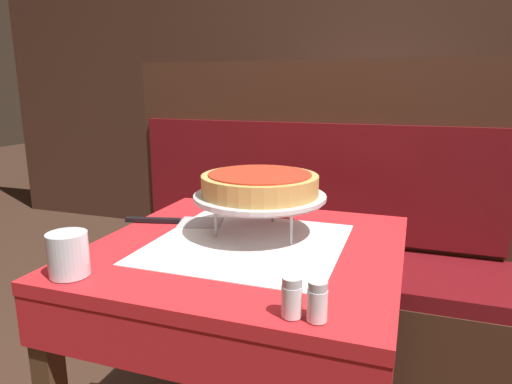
# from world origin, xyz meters

# --- Properties ---
(dining_table_front) EXTENTS (0.75, 0.75, 0.76)m
(dining_table_front) POSITION_xyz_m (0.00, 0.00, 0.66)
(dining_table_front) COLOR red
(dining_table_front) RESTS_ON ground_plane
(dining_table_rear) EXTENTS (0.77, 0.77, 0.77)m
(dining_table_rear) POSITION_xyz_m (0.06, 1.76, 0.66)
(dining_table_rear) COLOR beige
(dining_table_rear) RESTS_ON ground_plane
(booth_bench) EXTENTS (1.65, 0.50, 1.25)m
(booth_bench) POSITION_xyz_m (-0.03, 0.76, 0.35)
(booth_bench) COLOR #3D2316
(booth_bench) RESTS_ON ground_plane
(back_wall_panel) EXTENTS (6.00, 0.04, 2.40)m
(back_wall_panel) POSITION_xyz_m (0.00, 2.24, 1.20)
(back_wall_panel) COLOR #3D2319
(back_wall_panel) RESTS_ON ground_plane
(pizza_pan_stand) EXTENTS (0.35, 0.35, 0.11)m
(pizza_pan_stand) POSITION_xyz_m (0.01, 0.08, 0.86)
(pizza_pan_stand) COLOR #ADADB2
(pizza_pan_stand) RESTS_ON dining_table_front
(deep_dish_pizza) EXTENTS (0.30, 0.30, 0.06)m
(deep_dish_pizza) POSITION_xyz_m (0.01, 0.08, 0.89)
(deep_dish_pizza) COLOR tan
(deep_dish_pizza) RESTS_ON pizza_pan_stand
(pizza_server) EXTENTS (0.29, 0.13, 0.01)m
(pizza_server) POSITION_xyz_m (-0.24, 0.10, 0.76)
(pizza_server) COLOR #BCBCC1
(pizza_server) RESTS_ON dining_table_front
(water_glass_near) EXTENTS (0.08, 0.08, 0.09)m
(water_glass_near) POSITION_xyz_m (-0.28, -0.31, 0.81)
(water_glass_near) COLOR silver
(water_glass_near) RESTS_ON dining_table_front
(salt_shaker) EXTENTS (0.04, 0.04, 0.07)m
(salt_shaker) POSITION_xyz_m (0.20, -0.32, 0.79)
(salt_shaker) COLOR silver
(salt_shaker) RESTS_ON dining_table_front
(pepper_shaker) EXTENTS (0.03, 0.03, 0.07)m
(pepper_shaker) POSITION_xyz_m (0.24, -0.32, 0.79)
(pepper_shaker) COLOR silver
(pepper_shaker) RESTS_ON dining_table_front
(napkin_holder) EXTENTS (0.10, 0.05, 0.09)m
(napkin_holder) POSITION_xyz_m (-0.08, 0.33, 0.80)
(napkin_holder) COLOR #B2B2B7
(napkin_holder) RESTS_ON dining_table_front
(condiment_caddy) EXTENTS (0.15, 0.15, 0.19)m
(condiment_caddy) POSITION_xyz_m (0.02, 1.85, 0.81)
(condiment_caddy) COLOR black
(condiment_caddy) RESTS_ON dining_table_rear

